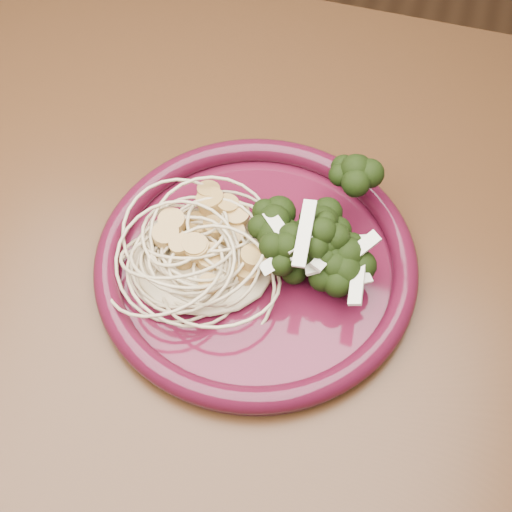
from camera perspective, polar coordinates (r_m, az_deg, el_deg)
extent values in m
plane|color=brown|center=(1.35, -5.08, -17.44)|extent=(3.50, 3.50, 0.00)
cube|color=#472814|center=(0.69, -9.51, 0.41)|extent=(1.20, 0.80, 0.04)
cylinder|color=#460D1E|center=(0.65, 0.00, -0.84)|extent=(0.35, 0.35, 0.01)
torus|color=#460C1E|center=(0.64, 0.00, -0.37)|extent=(0.36, 0.36, 0.02)
ellipsoid|color=#C7B48A|center=(0.63, -4.39, 0.16)|extent=(0.16, 0.15, 0.03)
ellipsoid|color=black|center=(0.62, 5.47, 0.67)|extent=(0.14, 0.19, 0.06)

